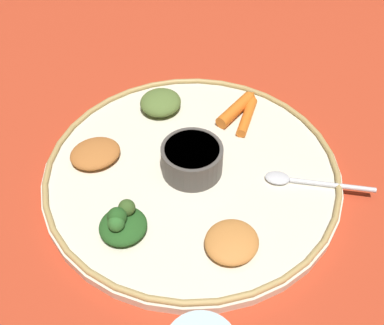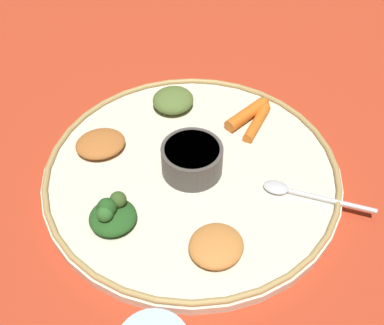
# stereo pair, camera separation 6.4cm
# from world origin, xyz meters

# --- Properties ---
(ground_plane) EXTENTS (2.40, 2.40, 0.00)m
(ground_plane) POSITION_xyz_m (0.00, 0.00, 0.00)
(ground_plane) COLOR #B7381E
(platter) EXTENTS (0.42, 0.42, 0.01)m
(platter) POSITION_xyz_m (0.00, 0.00, 0.01)
(platter) COLOR beige
(platter) RESTS_ON ground_plane
(platter_rim) EXTENTS (0.41, 0.41, 0.01)m
(platter_rim) POSITION_xyz_m (0.00, 0.00, 0.02)
(platter_rim) COLOR tan
(platter_rim) RESTS_ON platter
(center_bowl) EXTENTS (0.08, 0.08, 0.04)m
(center_bowl) POSITION_xyz_m (0.00, 0.00, 0.04)
(center_bowl) COLOR #4C4742
(center_bowl) RESTS_ON platter
(spoon) EXTENTS (0.11, 0.12, 0.01)m
(spoon) POSITION_xyz_m (0.10, 0.12, 0.02)
(spoon) COLOR silver
(spoon) RESTS_ON platter
(greens_pile) EXTENTS (0.07, 0.07, 0.04)m
(greens_pile) POSITION_xyz_m (0.04, -0.13, 0.03)
(greens_pile) COLOR #23511E
(greens_pile) RESTS_ON platter
(carrot_near_spoon) EXTENTS (0.07, 0.08, 0.02)m
(carrot_near_spoon) POSITION_xyz_m (-0.05, 0.13, 0.02)
(carrot_near_spoon) COLOR orange
(carrot_near_spoon) RESTS_ON platter
(carrot_outer) EXTENTS (0.05, 0.10, 0.02)m
(carrot_outer) POSITION_xyz_m (-0.07, 0.12, 0.02)
(carrot_outer) COLOR orange
(carrot_outer) RESTS_ON platter
(mound_chickpea) EXTENTS (0.07, 0.08, 0.02)m
(mound_chickpea) POSITION_xyz_m (-0.09, -0.11, 0.02)
(mound_chickpea) COLOR #B2662D
(mound_chickpea) RESTS_ON platter
(mound_collards) EXTENTS (0.08, 0.08, 0.03)m
(mound_collards) POSITION_xyz_m (-0.14, 0.02, 0.03)
(mound_collards) COLOR #567033
(mound_collards) RESTS_ON platter
(mound_squash) EXTENTS (0.08, 0.08, 0.02)m
(mound_squash) POSITION_xyz_m (0.13, -0.02, 0.02)
(mound_squash) COLOR #C67A38
(mound_squash) RESTS_ON platter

